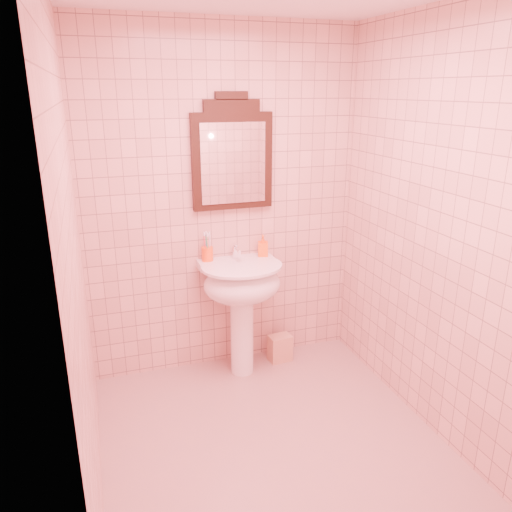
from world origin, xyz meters
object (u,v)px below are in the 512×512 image
object	(u,v)px
mirror	(232,156)
toothbrush_cup	(207,254)
pedestal_sink	(242,291)
soap_dispenser	(263,246)
towel	(280,348)

from	to	relation	value
mirror	toothbrush_cup	size ratio (longest dim) A/B	4.22
pedestal_sink	toothbrush_cup	distance (m)	0.37
pedestal_sink	mirror	distance (m)	0.96
pedestal_sink	soap_dispenser	bearing A→B (deg)	34.57
pedestal_sink	towel	bearing A→B (deg)	11.99
mirror	soap_dispenser	xyz separation A→B (m)	(0.21, -0.06, -0.66)
mirror	soap_dispenser	distance (m)	0.69
pedestal_sink	toothbrush_cup	xyz separation A→B (m)	(-0.21, 0.17, 0.25)
toothbrush_cup	towel	bearing A→B (deg)	-10.24
soap_dispenser	mirror	bearing A→B (deg)	-178.33
towel	pedestal_sink	bearing A→B (deg)	-168.01
toothbrush_cup	soap_dispenser	distance (m)	0.42
towel	toothbrush_cup	bearing A→B (deg)	169.76
pedestal_sink	toothbrush_cup	world-z (taller)	toothbrush_cup
towel	mirror	bearing A→B (deg)	158.35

